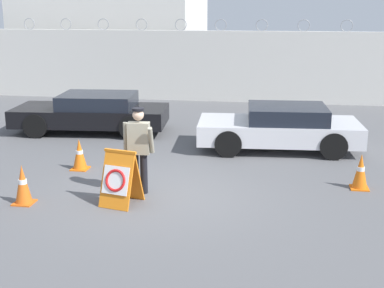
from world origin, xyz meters
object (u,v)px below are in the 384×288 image
(parked_car_front_coupe, at_px, (93,112))
(parked_car_rear_sedan, at_px, (280,127))
(security_guard, at_px, (139,146))
(traffic_cone_far, at_px, (23,185))
(traffic_cone_near, at_px, (80,154))
(traffic_cone_mid, at_px, (361,172))
(barricade_sign, at_px, (120,178))

(parked_car_front_coupe, bearing_deg, parked_car_rear_sedan, 163.91)
(security_guard, relative_size, traffic_cone_far, 2.28)
(security_guard, bearing_deg, traffic_cone_near, 138.80)
(security_guard, relative_size, traffic_cone_mid, 2.35)
(security_guard, xyz_separation_m, traffic_cone_mid, (4.57, 1.01, -0.63))
(traffic_cone_far, relative_size, parked_car_front_coupe, 0.17)
(barricade_sign, xyz_separation_m, parked_car_rear_sedan, (3.09, 4.68, 0.07))
(traffic_cone_mid, bearing_deg, parked_car_rear_sedan, 119.61)
(barricade_sign, height_order, traffic_cone_near, barricade_sign)
(parked_car_rear_sedan, bearing_deg, parked_car_front_coupe, -15.39)
(traffic_cone_near, relative_size, traffic_cone_mid, 0.96)
(traffic_cone_far, bearing_deg, traffic_cone_mid, 16.32)
(barricade_sign, distance_m, security_guard, 0.86)
(traffic_cone_mid, bearing_deg, barricade_sign, -160.46)
(security_guard, bearing_deg, traffic_cone_far, -159.89)
(parked_car_front_coupe, bearing_deg, security_guard, 114.07)
(security_guard, xyz_separation_m, traffic_cone_far, (-2.12, -0.95, -0.62))
(parked_car_front_coupe, bearing_deg, barricade_sign, 109.40)
(barricade_sign, xyz_separation_m, traffic_cone_far, (-1.90, -0.26, -0.15))
(barricade_sign, xyz_separation_m, parked_car_front_coupe, (-2.60, 5.83, 0.07))
(traffic_cone_near, distance_m, traffic_cone_mid, 6.41)
(traffic_cone_far, bearing_deg, parked_car_front_coupe, 96.50)
(traffic_cone_near, height_order, parked_car_front_coupe, parked_car_front_coupe)
(traffic_cone_near, bearing_deg, traffic_cone_mid, -3.36)
(traffic_cone_far, bearing_deg, traffic_cone_near, 82.96)
(security_guard, distance_m, parked_car_front_coupe, 5.87)
(barricade_sign, relative_size, parked_car_front_coupe, 0.23)
(traffic_cone_mid, bearing_deg, parked_car_front_coupe, 150.74)
(traffic_cone_near, distance_m, parked_car_rear_sedan, 5.38)
(barricade_sign, distance_m, traffic_cone_far, 1.93)
(security_guard, relative_size, parked_car_rear_sedan, 0.41)
(traffic_cone_far, xyz_separation_m, parked_car_front_coupe, (-0.69, 6.09, 0.22))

